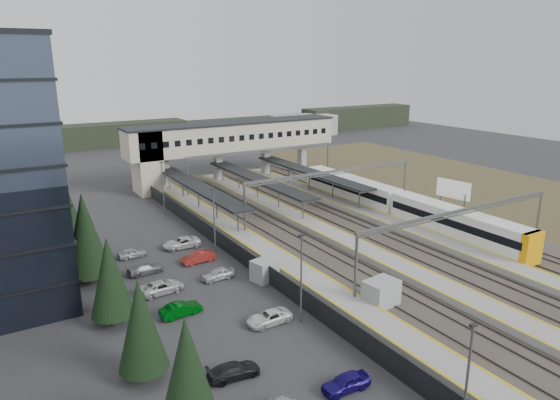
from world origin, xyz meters
TOP-DOWN VIEW (x-y plane):
  - ground at (0.00, 0.00)m, footprint 220.00×220.00m
  - conifer_row at (-22.00, -3.86)m, footprint 4.42×49.82m
  - car_park at (-13.63, -6.82)m, footprint 10.62×44.58m
  - lampposts at (-8.00, 1.25)m, footprint 0.50×53.25m
  - fence at (-6.50, 5.00)m, footprint 0.08×90.00m
  - relay_cabin_near at (-0.11, -9.48)m, footprint 3.34×2.62m
  - relay_cabin_far at (-6.48, 1.08)m, footprint 2.82×2.53m
  - rail_corridor at (9.34, 5.00)m, footprint 34.00×90.00m
  - canopies at (7.00, 27.00)m, footprint 23.10×30.00m
  - footbridge at (7.70, 42.00)m, footprint 40.40×6.40m
  - gantries at (12.00, 3.00)m, footprint 28.40×62.28m
  - train at (20.00, 8.92)m, footprint 2.99×41.54m
  - billboard at (30.42, 8.24)m, footprint 1.12×5.45m
  - scrub_east at (45.00, 5.00)m, footprint 34.00×120.00m
  - treeline_far at (23.81, 92.28)m, footprint 170.00×19.00m

SIDE VIEW (x-z plane):
  - ground at x=0.00m, z-range 0.00..0.00m
  - scrub_east at x=45.00m, z-range 0.00..0.06m
  - rail_corridor at x=9.34m, z-range -0.17..0.75m
  - car_park at x=-13.63m, z-range -0.03..1.23m
  - fence at x=-6.50m, z-range 0.00..2.00m
  - relay_cabin_far at x=-6.48m, z-range 0.00..2.21m
  - relay_cabin_near at x=-0.11m, z-range 0.00..2.57m
  - train at x=20.00m, z-range 0.26..4.02m
  - treeline_far at x=23.81m, z-range -0.55..6.45m
  - billboard at x=30.42m, z-range 0.76..5.35m
  - canopies at x=7.00m, z-range 2.28..5.56m
  - lampposts at x=-8.00m, z-range 0.30..8.37m
  - conifer_row at x=-22.00m, z-range 0.09..9.59m
  - gantries at x=12.00m, z-range 2.41..9.58m
  - footbridge at x=7.70m, z-range 2.33..13.53m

